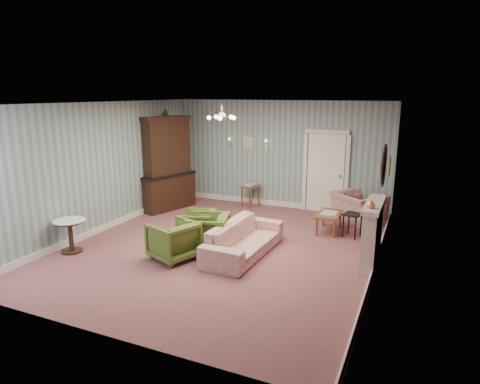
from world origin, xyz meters
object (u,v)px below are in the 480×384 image
at_px(olive_chair_a, 173,239).
at_px(dresser, 167,161).
at_px(pedestal_table, 71,236).
at_px(sofa_chintz, 244,233).
at_px(coffee_table, 329,222).
at_px(olive_chair_b, 208,230).
at_px(side_table_black, 352,225).
at_px(olive_chair_c, 198,223).
at_px(wingback_chair, 358,203).
at_px(fireplace, 372,233).

xyz_separation_m(olive_chair_a, dresser, (-2.05, 2.96, 0.92)).
relative_size(dresser, pedestal_table, 3.96).
distance_m(olive_chair_a, sofa_chintz, 1.37).
relative_size(olive_chair_a, coffee_table, 0.92).
distance_m(olive_chair_b, dresser, 3.44).
relative_size(side_table_black, pedestal_table, 0.81).
xyz_separation_m(olive_chair_c, side_table_black, (3.02, 1.45, -0.07)).
bearing_deg(wingback_chair, side_table_black, 129.88).
bearing_deg(olive_chair_b, side_table_black, 111.70).
relative_size(olive_chair_a, sofa_chintz, 0.37).
bearing_deg(olive_chair_b, olive_chair_c, -150.78).
bearing_deg(coffee_table, olive_chair_b, -133.98).
xyz_separation_m(olive_chair_a, fireplace, (3.46, 1.32, 0.18)).
bearing_deg(olive_chair_a, pedestal_table, -54.84).
bearing_deg(side_table_black, pedestal_table, -147.58).
distance_m(olive_chair_a, olive_chair_b, 0.78).
bearing_deg(olive_chair_a, olive_chair_c, -153.53).
bearing_deg(fireplace, pedestal_table, -161.51).
bearing_deg(fireplace, dresser, 163.43).
xyz_separation_m(fireplace, side_table_black, (-0.55, 1.31, -0.31)).
height_order(olive_chair_a, pedestal_table, olive_chair_a).
bearing_deg(olive_chair_b, wingback_chair, 125.79).
bearing_deg(olive_chair_c, olive_chair_b, 28.20).
bearing_deg(olive_chair_a, wingback_chair, 163.95).
bearing_deg(olive_chair_a, olive_chair_b, 172.84).
bearing_deg(sofa_chintz, coffee_table, -29.45).
xyz_separation_m(olive_chair_a, sofa_chintz, (1.14, 0.76, 0.02)).
xyz_separation_m(sofa_chintz, pedestal_table, (-3.18, -1.28, -0.09)).
height_order(olive_chair_b, pedestal_table, olive_chair_b).
relative_size(dresser, side_table_black, 4.92).
relative_size(fireplace, side_table_black, 2.60).
xyz_separation_m(coffee_table, side_table_black, (0.54, -0.14, 0.04)).
distance_m(fireplace, side_table_black, 1.45).
bearing_deg(fireplace, sofa_chintz, -166.46).
height_order(olive_chair_b, olive_chair_c, olive_chair_b).
height_order(olive_chair_b, coffee_table, olive_chair_b).
bearing_deg(side_table_black, dresser, 176.14).
bearing_deg(coffee_table, side_table_black, -14.81).
bearing_deg(wingback_chair, sofa_chintz, 97.83).
height_order(wingback_chair, fireplace, fireplace).
distance_m(dresser, side_table_black, 5.08).
bearing_deg(olive_chair_c, pedestal_table, -65.30).
height_order(side_table_black, pedestal_table, pedestal_table).
bearing_deg(olive_chair_c, sofa_chintz, 54.99).
bearing_deg(pedestal_table, olive_chair_b, 26.66).
distance_m(wingback_chair, coffee_table, 1.17).
xyz_separation_m(sofa_chintz, coffee_table, (1.23, 2.01, -0.20)).
height_order(dresser, side_table_black, dresser).
relative_size(olive_chair_b, dresser, 0.30).
bearing_deg(dresser, pedestal_table, -73.58).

